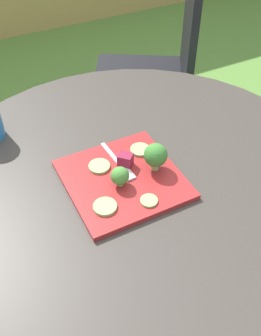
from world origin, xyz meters
The scene contains 12 objects.
ground_plane centered at (0.00, 0.00, 0.00)m, with size 12.00×12.00×0.00m, color #568438.
patio_table centered at (0.00, 0.00, 0.50)m, with size 1.07×1.07×0.71m.
patio_chair centered at (0.52, 0.76, 0.53)m, with size 0.60×0.60×0.90m.
salad_plate centered at (-0.04, 0.01, 0.72)m, with size 0.27×0.27×0.01m, color maroon.
fork centered at (-0.03, 0.05, 0.73)m, with size 0.03×0.15×0.00m.
broccoli_floret_0 centered at (-0.05, -0.01, 0.75)m, with size 0.04×0.04×0.05m.
broccoli_floret_1 centered at (0.05, 0.00, 0.77)m, with size 0.06×0.06×0.07m.
cucumber_slice_0 centered at (-0.07, 0.07, 0.73)m, with size 0.05×0.05×0.01m, color #8EB766.
cucumber_slice_1 centered at (-0.12, -0.06, 0.73)m, with size 0.05×0.05×0.01m, color #8EB766.
cucumber_slice_2 centered at (-0.02, -0.09, 0.73)m, with size 0.04×0.04×0.01m, color #8EB766.
cucumber_slice_3 centered at (0.05, 0.08, 0.73)m, with size 0.05×0.05×0.01m, color #8EB766.
beet_chunk_0 centered at (-0.01, 0.04, 0.74)m, with size 0.03×0.03×0.03m, color maroon.
Camera 1 is at (-0.33, -0.60, 1.40)m, focal length 42.05 mm.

